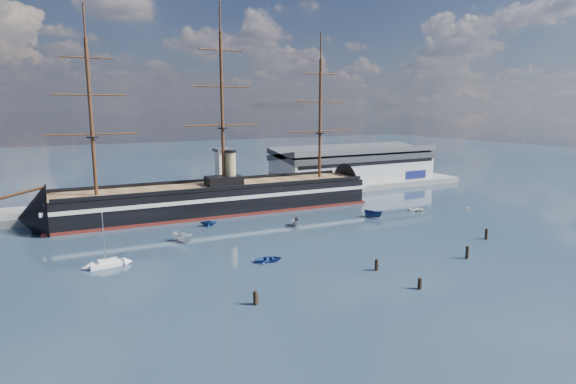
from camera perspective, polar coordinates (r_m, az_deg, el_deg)
name	(u,v)px	position (r m, az deg, el deg)	size (l,w,h in m)	color
ground	(260,226)	(122.07, -3.35, -4.01)	(600.00, 600.00, 0.00)	#1F2D41
quay	(241,198)	(158.19, -5.60, -0.77)	(180.00, 18.00, 2.00)	slate
warehouse	(354,165)	(183.92, 7.80, 3.23)	(63.00, 21.00, 11.60)	#B7BABC
quay_tower	(223,171)	(151.32, -7.66, 2.43)	(5.00, 5.00, 15.00)	silver
warship	(212,199)	(137.29, -9.02, -0.81)	(113.17, 19.52, 53.94)	black
sailboat	(108,263)	(97.46, -20.57, -7.92)	(6.72, 2.54, 10.50)	white
motorboat_a	(183,242)	(110.03, -12.32, -5.82)	(6.83, 2.50, 2.73)	silver
motorboat_b	(269,262)	(94.50, -2.29, -8.25)	(3.22, 1.29, 1.50)	navy
motorboat_c	(296,227)	(120.95, 0.91, -4.13)	(6.08, 2.23, 2.43)	slate
motorboat_d	(208,226)	(123.07, -9.41, -4.01)	(6.79, 2.94, 2.49)	navy
motorboat_e	(419,211)	(143.45, 15.21, -2.21)	(3.27, 1.31, 1.53)	white
motorboat_f	(373,218)	(132.68, 10.04, -3.00)	(6.26, 2.30, 2.51)	navy
motorboat_g	(469,210)	(150.23, 20.68, -1.97)	(3.07, 1.33, 1.13)	white
piling_near_left	(255,305)	(75.35, -3.90, -13.18)	(0.64, 0.64, 2.90)	black
piling_near_mid	(419,289)	(83.91, 15.30, -11.04)	(0.64, 0.64, 2.65)	black
piling_near_right	(467,258)	(102.66, 20.42, -7.39)	(0.64, 0.64, 3.26)	black
piling_far_right	(486,239)	(118.56, 22.40, -5.20)	(0.64, 0.64, 3.19)	black
piling_extra	(376,271)	(91.04, 10.41, -9.14)	(0.64, 0.64, 2.90)	black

